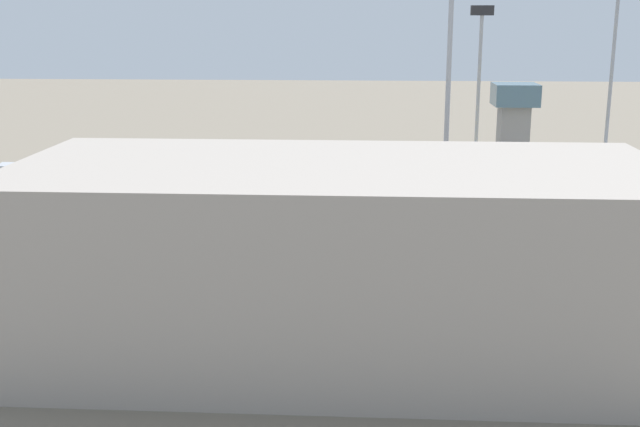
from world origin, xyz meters
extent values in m
plane|color=#756B5B|center=(0.00, 0.00, 0.00)|extent=(400.00, 400.00, 0.00)
cube|color=#3D3833|center=(0.00, -12.50, 0.06)|extent=(140.00, 2.80, 0.12)
cube|color=#4C443D|center=(0.00, -7.50, 0.06)|extent=(140.00, 2.80, 0.12)
cube|color=#3D3833|center=(0.00, -2.50, 0.06)|extent=(140.00, 2.80, 0.12)
cube|color=#4C443D|center=(0.00, 2.50, 0.06)|extent=(140.00, 2.80, 0.12)
cube|color=#3D3833|center=(0.00, 7.50, 0.06)|extent=(140.00, 2.80, 0.12)
cube|color=#3D3833|center=(0.00, 12.50, 0.06)|extent=(140.00, 2.80, 0.12)
cube|color=gold|center=(-15.24, -7.50, 1.92)|extent=(10.00, 3.00, 3.60)
cube|color=gold|center=(-12.24, -7.50, 4.42)|extent=(3.00, 2.70, 1.40)
cube|color=#A8AAB2|center=(0.82, 12.50, 2.02)|extent=(23.00, 3.00, 3.80)
cube|color=#285193|center=(0.82, 12.50, 1.55)|extent=(22.40, 3.06, 0.36)
cube|color=#A8AAB2|center=(25.02, 12.50, 2.02)|extent=(23.00, 3.00, 3.80)
cube|color=#285193|center=(25.02, 12.50, 1.99)|extent=(22.40, 3.06, 0.36)
cube|color=gold|center=(28.43, 2.50, 1.92)|extent=(10.00, 3.00, 3.60)
cube|color=gold|center=(31.43, 2.50, 4.42)|extent=(3.00, 2.70, 1.40)
cube|color=#B7BABF|center=(-9.27, -12.50, 2.02)|extent=(23.00, 3.00, 3.80)
cube|color=maroon|center=(-9.27, -12.50, 1.75)|extent=(22.40, 3.06, 0.36)
cube|color=#B7BABF|center=(14.93, -12.50, 2.02)|extent=(23.00, 3.00, 3.80)
cube|color=maroon|center=(14.93, -12.50, 2.15)|extent=(22.40, 3.06, 0.36)
cube|color=#B7BABF|center=(39.13, -12.50, 2.02)|extent=(23.00, 3.00, 3.80)
cube|color=maroon|center=(39.13, -12.50, 1.97)|extent=(22.40, 3.06, 0.36)
cube|color=gold|center=(-3.21, -2.50, 1.92)|extent=(10.00, 3.00, 3.60)
cube|color=gold|center=(-0.21, -2.50, 4.42)|extent=(3.00, 2.70, 1.40)
cylinder|color=#9EA0A5|center=(-10.89, -15.18, 11.29)|extent=(0.44, 0.44, 22.58)
cube|color=#262628|center=(-10.89, -15.18, 23.18)|extent=(2.80, 0.70, 1.20)
cylinder|color=#9EA0A5|center=(-27.22, -15.72, 13.92)|extent=(0.44, 0.44, 27.85)
cylinder|color=#9EA0A5|center=(-4.13, 15.07, 12.56)|extent=(0.44, 0.44, 25.11)
cube|color=#9E9389|center=(4.74, 34.43, 6.57)|extent=(43.09, 19.68, 13.15)
cube|color=gray|center=(-17.40, -25.89, 5.23)|extent=(4.00, 4.00, 10.46)
cube|color=slate|center=(-17.40, -25.89, 11.96)|extent=(6.00, 6.00, 3.00)
camera|label=1|loc=(2.88, 86.21, 22.65)|focal=44.73mm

